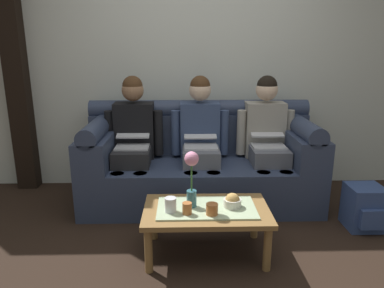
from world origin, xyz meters
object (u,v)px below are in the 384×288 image
Objects in this scene: cup_near_right at (171,205)px; couch at (200,164)px; cup_far_center at (187,208)px; backpack_right at (364,208)px; person_middle at (200,136)px; person_right at (267,135)px; cup_near_left at (212,209)px; person_left at (133,136)px; snack_bowl at (232,201)px; flower_vase at (192,174)px; coffee_table at (206,214)px.

couch is at bearing 76.27° from cup_near_right.
cup_near_right is at bearing 162.05° from cup_far_center.
cup_far_center is 1.57m from backpack_right.
person_middle is 0.64m from person_right.
cup_near_left is (0.03, -1.09, -0.25)m from person_middle.
person_middle is at bearing 82.60° from cup_far_center.
cup_near_right is 0.12m from cup_far_center.
couch is at bearing 91.58° from cup_near_left.
person_left is 1.00× the size of person_right.
couch is at bearing 100.82° from snack_bowl.
person_middle is 9.52× the size of snack_bowl.
cup_far_center reaches higher than backpack_right.
person_middle is 0.97m from flower_vase.
cup_far_center is (0.12, -0.04, -0.01)m from cup_near_right.
cup_near_right is at bearing -103.77° from person_middle.
snack_bowl is at bearing -79.14° from person_middle.
person_right is at bearing 49.25° from cup_near_right.
person_right is 1.22m from flower_vase.
couch reaches higher than flower_vase.
cup_near_left is 0.29m from cup_near_right.
cup_near_left is (-0.16, -0.12, -0.00)m from snack_bowl.
cup_near_right is at bearing -130.75° from person_right.
person_middle is 2.96× the size of flower_vase.
couch is 1.08m from cup_near_right.
coffee_table is at bearing -123.33° from person_right.
cup_near_right reaches higher than cup_far_center.
coffee_table is at bearing -179.16° from snack_bowl.
snack_bowl is at bearing 17.84° from cup_far_center.
person_middle is 1.12m from cup_near_left.
flower_vase is 0.24m from cup_far_center.
person_right is (0.64, -0.00, 0.00)m from person_middle.
cup_near_right is at bearing -165.30° from backpack_right.
cup_near_right is 0.28× the size of backpack_right.
cup_far_center is at bearing -105.93° from flower_vase.
snack_bowl is at bearing 8.73° from cup_near_right.
couch is 1.80× the size of person_middle.
coffee_table is at bearing -90.00° from person_middle.
cup_near_left reaches higher than backpack_right.
person_middle reaches higher than cup_far_center.
flower_vase reaches higher than cup_far_center.
snack_bowl is 0.20m from cup_near_left.
person_right is 14.91× the size of cup_near_left.
coffee_table is 0.28m from cup_near_right.
person_middle is at bearing 76.23° from cup_near_right.
person_left is 1.14m from cup_near_right.
snack_bowl is at bearing -49.59° from person_left.
couch is 0.70m from person_left.
person_left is at bearing 180.00° from person_right.
person_middle is (0.64, 0.00, -0.00)m from person_left.
cup_near_left is at bearing -4.72° from cup_far_center.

